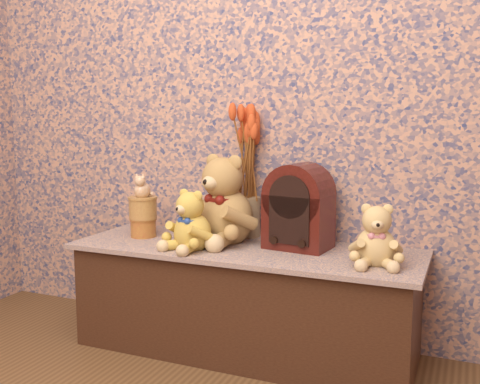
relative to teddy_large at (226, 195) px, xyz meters
The scene contains 10 objects.
display_shelf 0.46m from the teddy_large, 29.16° to the right, with size 1.47×0.52×0.46m, color navy.
teddy_large is the anchor object (origin of this frame).
teddy_medium 0.21m from the teddy_large, 110.47° to the right, with size 0.21×0.25×0.27m, color gold, non-canonical shape.
teddy_small 0.69m from the teddy_large, 11.10° to the right, with size 0.19×0.23×0.25m, color #DEB069, non-canonical shape.
cathedral_radio 0.33m from the teddy_large, ahead, with size 0.26×0.19×0.36m, color #3B110A, non-canonical shape.
ceramic_vase 0.18m from the teddy_large, 68.35° to the left, with size 0.11×0.11×0.18m, color tan.
dried_stalks 0.24m from the teddy_large, 68.35° to the left, with size 0.22×0.22×0.42m, color #D24B21, non-canonical shape.
biscuit_tin_lower 0.42m from the teddy_large, behind, with size 0.12×0.12×0.08m, color gold.
biscuit_tin_upper 0.40m from the teddy_large, behind, with size 0.13×0.13×0.10m, color #DEC161.
cat_figurine 0.39m from the teddy_large, behind, with size 0.08×0.09×0.11m, color silver, non-canonical shape.
Camera 1 is at (0.87, -0.85, 1.01)m, focal length 41.31 mm.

